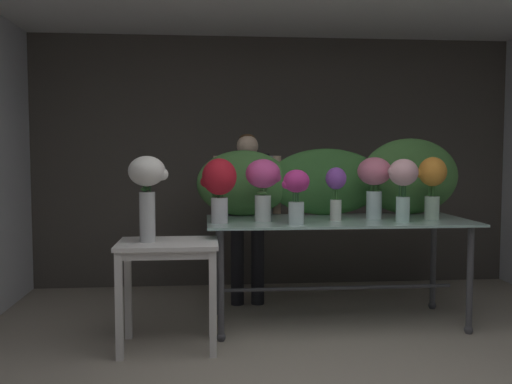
% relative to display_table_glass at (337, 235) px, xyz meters
% --- Properties ---
extents(ground_plane, '(7.15, 7.15, 0.00)m').
position_rel_display_table_glass_xyz_m(ground_plane, '(-0.33, -0.12, -0.74)').
color(ground_plane, '#9E9384').
extents(wall_back, '(5.19, 0.12, 2.62)m').
position_rel_display_table_glass_xyz_m(wall_back, '(-0.33, 1.51, 0.57)').
color(wall_back, '#4C4742').
rests_on(wall_back, ground).
extents(display_table_glass, '(2.13, 0.91, 0.87)m').
position_rel_display_table_glass_xyz_m(display_table_glass, '(0.00, 0.00, 0.00)').
color(display_table_glass, '#AAD3C9').
rests_on(display_table_glass, ground).
extents(side_table_white, '(0.72, 0.53, 0.78)m').
position_rel_display_table_glass_xyz_m(side_table_white, '(-1.35, -0.45, -0.08)').
color(side_table_white, white).
rests_on(side_table_white, ground).
extents(florist, '(0.63, 0.24, 1.58)m').
position_rel_display_table_glass_xyz_m(florist, '(-0.69, 0.65, 0.24)').
color(florist, '#232328').
rests_on(florist, ground).
extents(foliage_backdrop, '(2.32, 0.27, 0.67)m').
position_rel_display_table_glass_xyz_m(foliage_backdrop, '(0.08, 0.33, 0.43)').
color(foliage_backdrop, '#477F3D').
rests_on(foliage_backdrop, display_table_glass).
extents(vase_sunset_tulips, '(0.24, 0.23, 0.51)m').
position_rel_display_table_glass_xyz_m(vase_sunset_tulips, '(0.77, -0.05, 0.45)').
color(vase_sunset_tulips, silver).
rests_on(vase_sunset_tulips, display_table_glass).
extents(vase_rosy_carnations, '(0.28, 0.28, 0.51)m').
position_rel_display_table_glass_xyz_m(vase_rosy_carnations, '(0.31, 0.01, 0.45)').
color(vase_rosy_carnations, silver).
rests_on(vase_rosy_carnations, display_table_glass).
extents(vase_violet_lilies, '(0.17, 0.17, 0.43)m').
position_rel_display_table_glass_xyz_m(vase_violet_lilies, '(-0.04, -0.08, 0.39)').
color(vase_violet_lilies, silver).
rests_on(vase_violet_lilies, display_table_glass).
extents(vase_magenta_dahlias, '(0.21, 0.20, 0.42)m').
position_rel_display_table_glass_xyz_m(vase_magenta_dahlias, '(-0.39, -0.27, 0.38)').
color(vase_magenta_dahlias, silver).
rests_on(vase_magenta_dahlias, display_table_glass).
extents(vase_blush_peonies, '(0.24, 0.23, 0.50)m').
position_rel_display_table_glass_xyz_m(vase_blush_peonies, '(0.47, -0.21, 0.45)').
color(vase_blush_peonies, silver).
rests_on(vase_blush_peonies, display_table_glass).
extents(vase_crimson_freesia, '(0.28, 0.27, 0.50)m').
position_rel_display_table_glass_xyz_m(vase_crimson_freesia, '(-0.97, -0.16, 0.43)').
color(vase_crimson_freesia, silver).
rests_on(vase_crimson_freesia, display_table_glass).
extents(vase_fuchsia_ranunculus, '(0.28, 0.28, 0.49)m').
position_rel_display_table_glass_xyz_m(vase_fuchsia_ranunculus, '(-0.62, -0.07, 0.44)').
color(vase_fuchsia_ranunculus, silver).
rests_on(vase_fuchsia_ranunculus, display_table_glass).
extents(vase_white_roses_tall, '(0.28, 0.26, 0.61)m').
position_rel_display_table_glass_xyz_m(vase_white_roses_tall, '(-1.49, -0.45, 0.44)').
color(vase_white_roses_tall, silver).
rests_on(vase_white_roses_tall, side_table_white).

